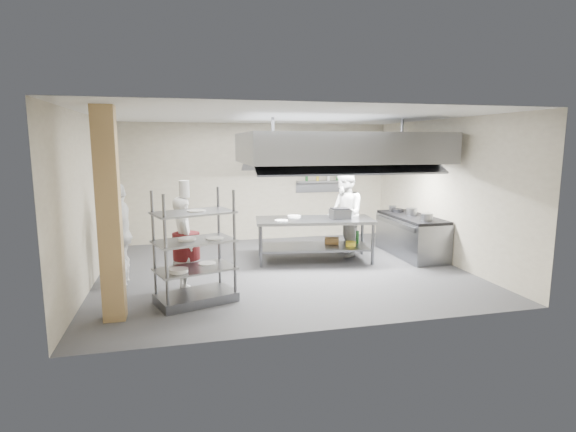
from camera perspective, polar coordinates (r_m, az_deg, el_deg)
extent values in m
plane|color=#333335|center=(9.01, -0.69, -6.84)|extent=(7.00, 7.00, 0.00)
plane|color=silver|center=(8.68, -0.73, 12.56)|extent=(7.00, 7.00, 0.00)
plane|color=#9F957E|center=(11.65, -4.01, 4.29)|extent=(7.00, 0.00, 7.00)
plane|color=#9F957E|center=(8.65, -23.96, 1.83)|extent=(0.00, 6.00, 6.00)
plane|color=#9F957E|center=(10.09, 19.08, 3.06)|extent=(0.00, 6.00, 6.00)
cube|color=tan|center=(6.69, -21.76, 0.03)|extent=(0.30, 0.30, 3.00)
cube|color=slate|center=(9.42, 6.55, 8.59)|extent=(4.00, 2.50, 0.60)
cube|color=white|center=(9.16, 1.18, 6.63)|extent=(1.60, 0.12, 0.04)
cube|color=white|center=(9.77, 11.51, 6.61)|extent=(1.60, 0.12, 0.04)
cube|color=slate|center=(11.93, 4.70, 4.40)|extent=(1.50, 0.28, 0.04)
cube|color=slate|center=(9.55, 3.39, -0.52)|extent=(2.60, 1.38, 0.06)
cube|color=slate|center=(9.67, 3.36, -3.91)|extent=(2.38, 1.25, 0.04)
cube|color=gray|center=(10.46, 15.36, -2.55)|extent=(0.80, 2.00, 0.84)
cube|color=black|center=(10.38, 15.47, -0.12)|extent=(0.78, 1.96, 0.06)
imported|color=white|center=(7.79, -13.06, -3.52)|extent=(0.52, 0.67, 1.62)
imported|color=silver|center=(10.02, 7.22, 0.29)|extent=(0.77, 0.96, 1.91)
imported|color=silver|center=(8.50, -20.58, -2.14)|extent=(0.51, 1.09, 1.81)
cube|color=slate|center=(9.61, 6.63, 0.27)|extent=(0.41, 0.32, 0.20)
cube|color=olive|center=(9.89, 5.59, -3.13)|extent=(0.36, 0.30, 0.13)
cylinder|color=gray|center=(10.43, 15.42, 0.54)|extent=(0.24, 0.24, 0.16)
cylinder|color=white|center=(7.23, -11.71, -6.37)|extent=(0.28, 0.28, 0.05)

